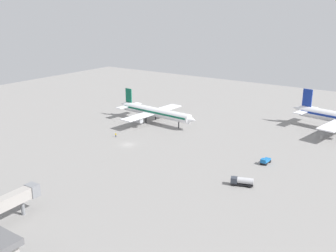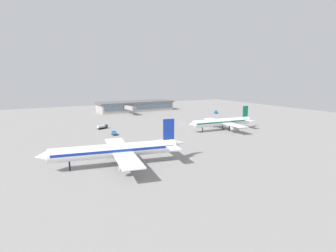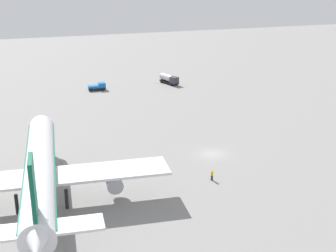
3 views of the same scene
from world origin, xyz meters
name	(u,v)px [view 2 (image 2 of 3)]	position (x,y,z in m)	size (l,w,h in m)	color
ground	(182,124)	(0.00, 0.00, 0.00)	(288.00, 288.00, 0.00)	gray
terminal_building	(135,106)	(-0.43, -77.94, 4.37)	(67.09, 21.35, 8.58)	#9E9993
airplane_at_gate	(223,122)	(-8.96, 29.02, 4.79)	(43.31, 34.82, 13.17)	white
airplane_taxiing	(117,150)	(64.05, 61.32, 5.58)	(50.29, 40.76, 15.36)	white
fuel_truck	(102,127)	(49.21, -8.15, 1.39)	(6.57, 3.90, 2.50)	black
baggage_tug	(216,112)	(-52.23, -30.39, 1.16)	(3.04, 3.63, 2.30)	black
pushback_tractor	(114,133)	(48.55, 11.28, 0.97)	(2.36, 4.47, 1.90)	black
ground_crew_worker	(198,122)	(-9.59, 4.13, 0.85)	(0.58, 0.43, 1.67)	#1E2338
jet_bridge	(130,108)	(12.33, -57.17, 5.13)	(3.65, 17.56, 6.74)	#9E9993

